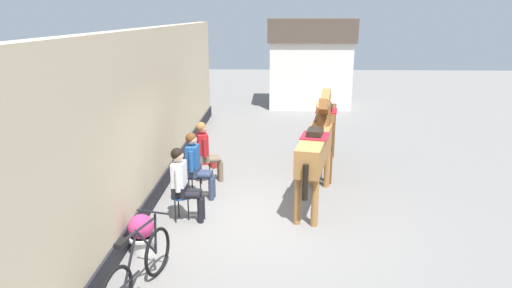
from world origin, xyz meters
The scene contains 11 objects.
ground_plane centered at (0.00, 3.00, 0.00)m, with size 40.00×40.00×0.00m, color slate.
pub_facade_wall centered at (-2.55, 1.50, 1.54)m, with size 0.34×14.00×3.40m.
distant_cottage centered at (1.40, 10.68, 1.80)m, with size 3.40×2.60×3.50m.
seated_visitor_near centered at (-1.66, -0.26, 0.78)m, with size 0.61×0.49×1.39m.
seated_visitor_middle centered at (-1.60, 0.78, 0.78)m, with size 0.61×0.49×1.39m.
seated_visitor_far centered at (-1.54, 1.72, 0.78)m, with size 0.61×0.48×1.39m.
saddled_horse_near centered at (0.80, 0.70, 1.16)m, with size 0.95×2.95×2.06m.
saddled_horse_far centered at (1.19, 2.57, 1.16)m, with size 0.78×2.98×2.06m.
flower_planter_near centered at (-2.11, -1.42, 0.33)m, with size 0.43×0.43×0.64m.
leaning_bicycle centered at (-1.82, -2.53, 0.40)m, with size 0.59×1.72×1.02m.
satchel_bag centered at (-1.54, 2.70, 0.10)m, with size 0.28×0.12×0.20m, color maroon.
Camera 1 is at (-0.05, -7.65, 3.65)m, focal length 31.03 mm.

